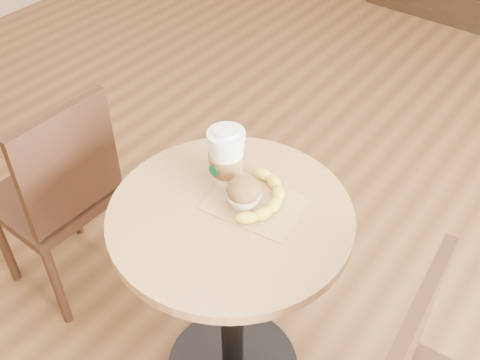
{
  "coord_description": "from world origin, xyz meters",
  "views": [
    {
      "loc": [
        0.54,
        -0.77,
        1.75
      ],
      "look_at": [
        -0.09,
        0.05,
        0.83
      ],
      "focal_mm": 42.0,
      "sensor_mm": 36.0,
      "label": 1
    }
  ],
  "objects_px": {
    "cafe_table": "(231,274)",
    "chair_left": "(59,194)",
    "banana": "(260,197)",
    "coffee_cup": "(227,158)",
    "muffin": "(244,194)"
  },
  "relations": [
    {
      "from": "cafe_table",
      "to": "banana",
      "type": "height_order",
      "value": "banana"
    },
    {
      "from": "chair_left",
      "to": "muffin",
      "type": "bearing_deg",
      "value": 98.36
    },
    {
      "from": "cafe_table",
      "to": "chair_left",
      "type": "xyz_separation_m",
      "value": [
        -0.69,
        -0.06,
        -0.04
      ]
    },
    {
      "from": "coffee_cup",
      "to": "banana",
      "type": "height_order",
      "value": "coffee_cup"
    },
    {
      "from": "coffee_cup",
      "to": "banana",
      "type": "relative_size",
      "value": 0.77
    },
    {
      "from": "chair_left",
      "to": "muffin",
      "type": "height_order",
      "value": "chair_left"
    },
    {
      "from": "chair_left",
      "to": "coffee_cup",
      "type": "distance_m",
      "value": 0.72
    },
    {
      "from": "cafe_table",
      "to": "chair_left",
      "type": "relative_size",
      "value": 0.9
    },
    {
      "from": "banana",
      "to": "chair_left",
      "type": "bearing_deg",
      "value": 172.9
    },
    {
      "from": "coffee_cup",
      "to": "muffin",
      "type": "relative_size",
      "value": 1.84
    },
    {
      "from": "chair_left",
      "to": "muffin",
      "type": "relative_size",
      "value": 9.3
    },
    {
      "from": "cafe_table",
      "to": "muffin",
      "type": "xyz_separation_m",
      "value": [
        0.01,
        0.04,
        0.29
      ]
    },
    {
      "from": "cafe_table",
      "to": "muffin",
      "type": "height_order",
      "value": "muffin"
    },
    {
      "from": "coffee_cup",
      "to": "muffin",
      "type": "bearing_deg",
      "value": -23.98
    },
    {
      "from": "muffin",
      "to": "banana",
      "type": "xyz_separation_m",
      "value": [
        0.03,
        0.03,
        -0.02
      ]
    }
  ]
}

